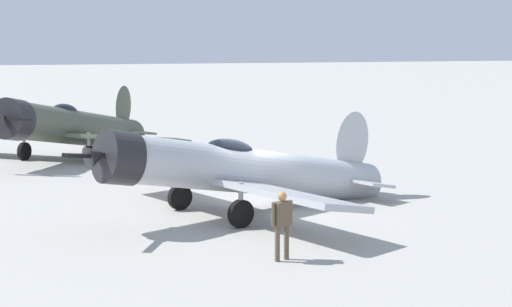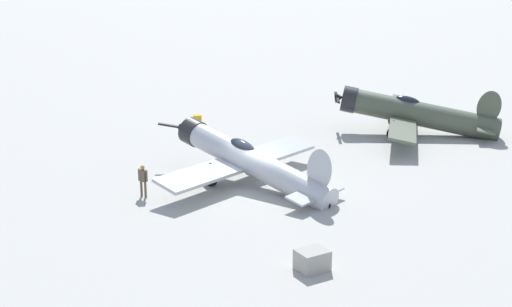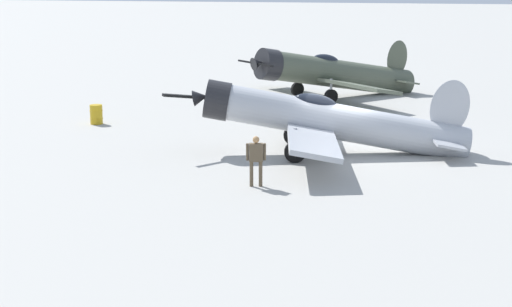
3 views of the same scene
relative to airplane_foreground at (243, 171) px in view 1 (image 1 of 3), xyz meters
name	(u,v)px [view 1 (image 1 of 3)]	position (x,y,z in m)	size (l,w,h in m)	color
ground_plane	(256,211)	(0.13, -0.48, -1.30)	(400.00, 400.00, 0.00)	#A8A59E
airplane_foreground	(243,171)	(0.00, 0.00, 0.00)	(10.79, 11.32, 3.32)	#B7BABF
airplane_mid_apron	(72,128)	(14.32, 2.67, 0.11)	(9.98, 10.02, 3.46)	#4C5442
ground_crew_mechanic	(282,219)	(-5.54, 1.21, -0.28)	(0.36, 0.62, 1.67)	brown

